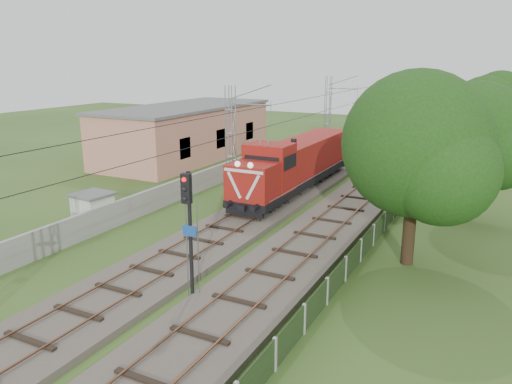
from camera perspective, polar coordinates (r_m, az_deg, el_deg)
The scene contains 15 objects.
ground at distance 24.11m, azimuth -10.87°, elevation -9.00°, with size 140.00×140.00×0.00m, color #344E1D.
track_main at distance 29.46m, azimuth -2.57°, elevation -3.85°, with size 4.20×70.00×0.45m.
track_side at distance 39.42m, azimuth 13.25°, elevation 0.63°, with size 4.20×80.00×0.45m.
catenary at distance 34.16m, azimuth -2.82°, elevation 5.46°, with size 3.31×70.00×8.00m.
boundary_wall at distance 36.70m, azimuth -7.58°, elevation 0.76°, with size 0.25×40.00×1.50m, color #9E9E99.
station_building at distance 50.79m, azimuth -7.95°, elevation 6.86°, with size 8.40×20.40×5.22m.
fence at distance 22.93m, azimuth 10.16°, elevation -8.63°, with size 0.12×32.00×1.20m.
locomotive at distance 37.12m, azimuth 4.56°, elevation 3.28°, with size 2.91×16.64×4.22m.
coach_rake at distance 105.65m, azimuth 22.50°, elevation 10.09°, with size 3.29×123.06×3.81m.
signal_post at distance 19.91m, azimuth -7.74°, elevation -2.50°, with size 0.60×0.47×5.47m.
relay_hut at distance 30.78m, azimuth -18.12°, elevation -2.03°, with size 2.24×2.24×2.13m.
tree_a at distance 24.17m, azimuth 18.03°, elevation 5.01°, with size 7.19×6.85×9.32m.
tree_b at distance 32.56m, azimuth 23.99°, elevation 5.94°, with size 6.55×6.24×8.49m.
tree_c at distance 53.31m, azimuth 24.75°, elevation 8.70°, with size 6.31×6.01×8.17m.
tree_d at distance 61.65m, azimuth 26.08°, elevation 9.41°, with size 6.55×6.24×8.49m.
Camera 1 is at (13.81, -17.23, 9.70)m, focal length 35.00 mm.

